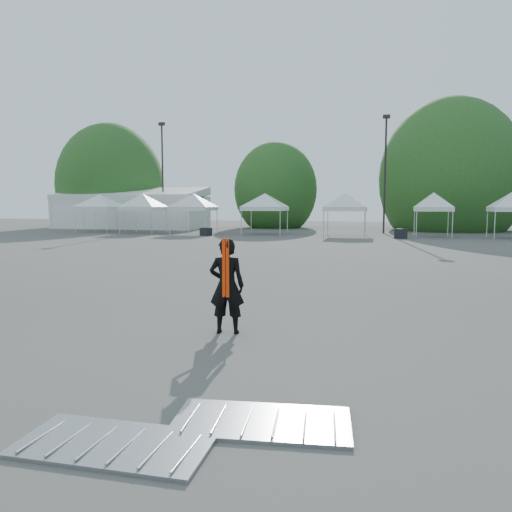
# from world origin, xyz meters

# --- Properties ---
(ground) EXTENTS (120.00, 120.00, 0.00)m
(ground) POSITION_xyz_m (0.00, 0.00, 0.00)
(ground) COLOR #474442
(ground) RESTS_ON ground
(marquee) EXTENTS (15.00, 6.25, 4.23)m
(marquee) POSITION_xyz_m (-22.00, 35.00, 1.97)
(marquee) COLOR white
(marquee) RESTS_ON ground
(light_pole_west) EXTENTS (0.60, 0.25, 10.30)m
(light_pole_west) POSITION_xyz_m (-18.00, 34.00, 5.77)
(light_pole_west) COLOR black
(light_pole_west) RESTS_ON ground
(light_pole_east) EXTENTS (0.60, 0.25, 9.80)m
(light_pole_east) POSITION_xyz_m (3.00, 32.00, 5.52)
(light_pole_east) COLOR black
(light_pole_east) RESTS_ON ground
(tree_far_w) EXTENTS (4.80, 4.80, 7.30)m
(tree_far_w) POSITION_xyz_m (-26.00, 38.00, 4.54)
(tree_far_w) COLOR #382314
(tree_far_w) RESTS_ON ground
(tree_mid_w) EXTENTS (4.16, 4.16, 6.33)m
(tree_mid_w) POSITION_xyz_m (-8.00, 40.00, 3.93)
(tree_mid_w) COLOR #382314
(tree_mid_w) RESTS_ON ground
(tree_mid_e) EXTENTS (5.12, 5.12, 7.79)m
(tree_mid_e) POSITION_xyz_m (9.00, 39.00, 4.84)
(tree_mid_e) COLOR #382314
(tree_mid_e) RESTS_ON ground
(tent_a) EXTENTS (4.62, 4.62, 3.88)m
(tent_a) POSITION_xyz_m (-21.59, 28.49, 3.06)
(tent_a) COLOR silver
(tent_a) RESTS_ON ground
(tent_b) EXTENTS (4.43, 4.43, 3.88)m
(tent_b) POSITION_xyz_m (-16.94, 27.63, 3.06)
(tent_b) COLOR silver
(tent_b) RESTS_ON ground
(tent_c) EXTENTS (4.56, 4.56, 3.88)m
(tent_c) POSITION_xyz_m (-12.33, 27.56, 3.06)
(tent_c) COLOR silver
(tent_c) RESTS_ON ground
(tent_d) EXTENTS (4.73, 4.73, 3.88)m
(tent_d) POSITION_xyz_m (-6.41, 28.23, 3.06)
(tent_d) COLOR silver
(tent_d) RESTS_ON ground
(tent_e) EXTENTS (4.51, 4.51, 3.88)m
(tent_e) POSITION_xyz_m (0.09, 27.67, 3.06)
(tent_e) COLOR silver
(tent_e) RESTS_ON ground
(tent_f) EXTENTS (3.77, 3.77, 3.88)m
(tent_f) POSITION_xyz_m (6.52, 27.93, 3.06)
(tent_f) COLOR silver
(tent_f) RESTS_ON ground
(tent_g) EXTENTS (3.97, 3.97, 3.88)m
(tent_g) POSITION_xyz_m (11.80, 27.71, 3.06)
(tent_g) COLOR silver
(tent_g) RESTS_ON ground
(man) EXTENTS (0.73, 0.53, 1.85)m
(man) POSITION_xyz_m (-0.08, -2.42, 0.93)
(man) COLOR black
(man) RESTS_ON ground
(barrier_left) EXTENTS (2.00, 1.02, 0.06)m
(barrier_left) POSITION_xyz_m (0.15, -7.04, 0.03)
(barrier_left) COLOR #96989D
(barrier_left) RESTS_ON ground
(barrier_mid) EXTENTS (2.10, 1.21, 0.06)m
(barrier_mid) POSITION_xyz_m (1.50, -6.15, 0.03)
(barrier_mid) COLOR #96989D
(barrier_mid) RESTS_ON ground
(crate_west) EXTENTS (0.96, 0.86, 0.61)m
(crate_west) POSITION_xyz_m (-10.48, 25.35, 0.31)
(crate_west) COLOR black
(crate_west) RESTS_ON ground
(crate_mid) EXTENTS (0.91, 0.71, 0.71)m
(crate_mid) POSITION_xyz_m (4.17, 25.78, 0.35)
(crate_mid) COLOR black
(crate_mid) RESTS_ON ground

